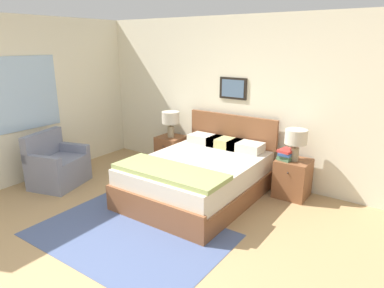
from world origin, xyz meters
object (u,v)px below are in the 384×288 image
Objects in this scene: bed at (199,176)px; nightstand_by_door at (292,178)px; table_lamp_by_door at (296,139)px; armchair at (57,167)px; table_lamp_near_window at (171,119)px; nightstand_near_window at (172,151)px.

bed is 1.38m from nightstand_by_door.
nightstand_by_door is 0.61m from table_lamp_by_door.
armchair is 2.05× the size of table_lamp_by_door.
armchair is 3.64m from nightstand_by_door.
table_lamp_by_door reaches higher than armchair.
table_lamp_by_door is (2.24, 0.00, 0.00)m from table_lamp_near_window.
bed reaches higher than nightstand_by_door.
table_lamp_by_door is (1.13, 0.76, 0.57)m from bed.
armchair reaches higher than nightstand_by_door.
table_lamp_by_door is at bearing -0.74° from nightstand_near_window.
table_lamp_by_door is (0.01, -0.03, 0.61)m from nightstand_by_door.
nightstand_by_door is (1.12, 0.79, -0.03)m from bed.
nightstand_near_window is at bearing 134.26° from armchair.
table_lamp_by_door is at bearing 0.00° from table_lamp_near_window.
nightstand_near_window is (0.97, 1.71, -0.02)m from armchair.
bed is 1.38m from nightstand_near_window.
table_lamp_by_door is at bearing 34.06° from bed.
bed is at bearing -145.94° from table_lamp_by_door.
nightstand_by_door is at bearing 0.75° from table_lamp_near_window.
nightstand_near_window is 2.25m from nightstand_by_door.
nightstand_near_window is (-1.12, 0.79, -0.03)m from bed.
armchair is at bearing -152.50° from table_lamp_by_door.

